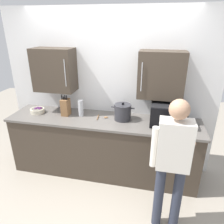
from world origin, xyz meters
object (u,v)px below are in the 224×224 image
Objects in this scene: knife_block at (66,107)px; wooden_spoon at (102,117)px; person_figure at (173,157)px; microwave_oven at (167,114)px; stock_pot at (123,112)px; thermos_flask at (81,108)px; fruit_bowl at (38,110)px.

knife_block is 1.85× the size of wooden_spoon.
knife_block is at bearing 151.35° from person_figure.
microwave_oven is at bearing -0.66° from wooden_spoon.
thermos_flask is at bearing -179.99° from stock_pot.
thermos_flask is 0.24m from knife_block.
thermos_flask is 0.73m from fruit_bowl.
wooden_spoon is at bearing 1.51° from knife_block.
knife_block reaches higher than thermos_flask.
stock_pot is at bearing 1.45° from fruit_bowl.
knife_block is 1.79m from person_figure.
stock_pot is 1.02× the size of knife_block.
wooden_spoon is at bearing 1.67° from fruit_bowl.
knife_block is at bearing -179.83° from microwave_oven.
microwave_oven is 1.43× the size of knife_block.
stock_pot is 1.89× the size of wooden_spoon.
stock_pot is at bearing 127.75° from person_figure.
microwave_oven is at bearing 0.17° from knife_block.
microwave_oven reaches higher than stock_pot.
microwave_oven is at bearing 0.58° from fruit_bowl.
fruit_bowl is 1.07m from wooden_spoon.
wooden_spoon is at bearing 138.56° from person_figure.
stock_pot is 1.11m from person_figure.
fruit_bowl is (-0.72, -0.03, -0.09)m from thermos_flask.
thermos_flask is at bearing 179.35° from microwave_oven.
microwave_oven is 1.39× the size of stock_pot.
stock_pot is (0.65, 0.00, -0.01)m from thermos_flask.
person_figure is at bearing -52.25° from stock_pot.
microwave_oven is 0.87m from person_figure.
thermos_flask is (-1.28, 0.01, -0.02)m from microwave_oven.
stock_pot is at bearing 178.66° from microwave_oven.
thermos_flask is 1.39× the size of wooden_spoon.
knife_block is at bearing -178.49° from wooden_spoon.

